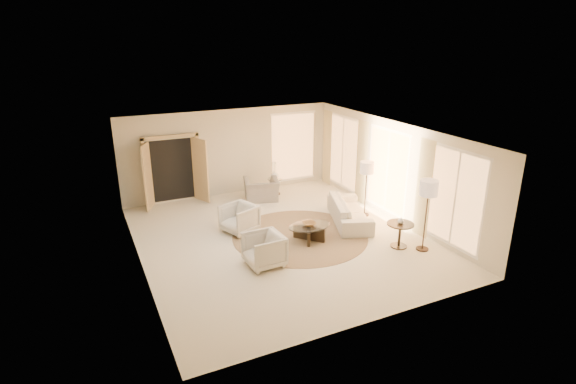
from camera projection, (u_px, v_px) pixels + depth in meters
name	position (u px, v px, depth m)	size (l,w,h in m)	color
room	(281.00, 188.00, 11.27)	(7.04, 8.04, 2.83)	beige
windows_right	(389.00, 172.00, 12.77)	(0.10, 6.40, 2.40)	#FFB366
window_back_corner	(293.00, 147.00, 15.58)	(1.70, 0.10, 2.40)	#FFB366
curtains_right	(369.00, 166.00, 13.54)	(0.06, 5.20, 2.60)	tan
french_doors	(173.00, 171.00, 13.86)	(1.95, 0.66, 2.16)	tan
area_rug	(300.00, 236.00, 11.88)	(3.58, 3.58, 0.01)	#463421
sofa	(349.00, 211.00, 12.66)	(2.26, 0.88, 0.66)	beige
armchair_left	(239.00, 217.00, 12.00)	(0.82, 0.76, 0.84)	beige
armchair_right	(264.00, 248.00, 10.24)	(0.82, 0.77, 0.84)	beige
accent_chair	(261.00, 186.00, 14.33)	(1.08, 0.70, 0.94)	gray
coffee_table	(309.00, 231.00, 11.54)	(1.25, 1.25, 0.42)	black
end_table	(400.00, 231.00, 11.14)	(0.67, 0.67, 0.63)	black
side_table	(275.00, 185.00, 14.89)	(0.47, 0.47, 0.55)	black
floor_lamp_near	(367.00, 170.00, 12.80)	(0.39, 0.39, 1.63)	black
floor_lamp_far	(429.00, 191.00, 10.62)	(0.44, 0.44, 1.80)	black
bowl	(309.00, 224.00, 11.48)	(0.34, 0.34, 0.08)	brown
end_vase	(401.00, 221.00, 11.05)	(0.16, 0.16, 0.16)	white
side_vase	(275.00, 175.00, 14.77)	(0.26, 0.26, 0.27)	white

